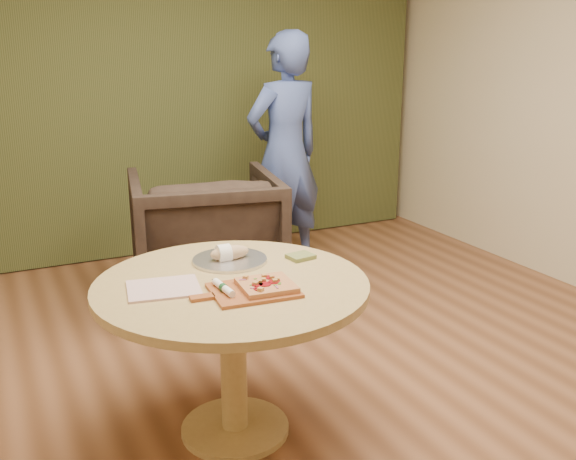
# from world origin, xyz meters

# --- Properties ---
(room_shell) EXTENTS (5.04, 6.04, 2.84)m
(room_shell) POSITION_xyz_m (0.00, 0.00, 1.40)
(room_shell) COLOR brown
(room_shell) RESTS_ON ground
(curtain) EXTENTS (4.80, 0.14, 2.78)m
(curtain) POSITION_xyz_m (0.00, 2.90, 1.40)
(curtain) COLOR #343C1B
(curtain) RESTS_ON ground
(pedestal_table) EXTENTS (1.21, 1.21, 0.75)m
(pedestal_table) POSITION_xyz_m (-0.47, 0.05, 0.61)
(pedestal_table) COLOR tan
(pedestal_table) RESTS_ON ground
(pizza_paddle) EXTENTS (0.46, 0.31, 0.01)m
(pizza_paddle) POSITION_xyz_m (-0.45, -0.11, 0.76)
(pizza_paddle) COLOR #9C5027
(pizza_paddle) RESTS_ON pedestal_table
(flatbread_pizza) EXTENTS (0.24, 0.24, 0.04)m
(flatbread_pizza) POSITION_xyz_m (-0.38, -0.12, 0.78)
(flatbread_pizza) COLOR #BC7D49
(flatbread_pizza) RESTS_ON pizza_paddle
(cutlery_roll) EXTENTS (0.04, 0.20, 0.03)m
(cutlery_roll) POSITION_xyz_m (-0.56, -0.08, 0.78)
(cutlery_roll) COLOR white
(cutlery_roll) RESTS_ON pizza_paddle
(newspaper) EXTENTS (0.34, 0.30, 0.01)m
(newspaper) POSITION_xyz_m (-0.77, 0.08, 0.76)
(newspaper) COLOR white
(newspaper) RESTS_ON pedestal_table
(serving_tray) EXTENTS (0.36, 0.36, 0.02)m
(serving_tray) POSITION_xyz_m (-0.38, 0.30, 0.76)
(serving_tray) COLOR silver
(serving_tray) RESTS_ON pedestal_table
(bread_roll) EXTENTS (0.19, 0.09, 0.09)m
(bread_roll) POSITION_xyz_m (-0.39, 0.30, 0.79)
(bread_roll) COLOR tan
(bread_roll) RESTS_ON serving_tray
(green_packet) EXTENTS (0.13, 0.12, 0.02)m
(green_packet) POSITION_xyz_m (-0.06, 0.19, 0.76)
(green_packet) COLOR #4E5B29
(green_packet) RESTS_ON pedestal_table
(armchair) EXTENTS (1.13, 1.08, 1.01)m
(armchair) POSITION_xyz_m (-0.05, 1.67, 0.50)
(armchair) COLOR black
(armchair) RESTS_ON ground
(person_standing) EXTENTS (0.75, 0.56, 1.85)m
(person_standing) POSITION_xyz_m (0.75, 2.05, 0.92)
(person_standing) COLOR #3F5499
(person_standing) RESTS_ON ground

